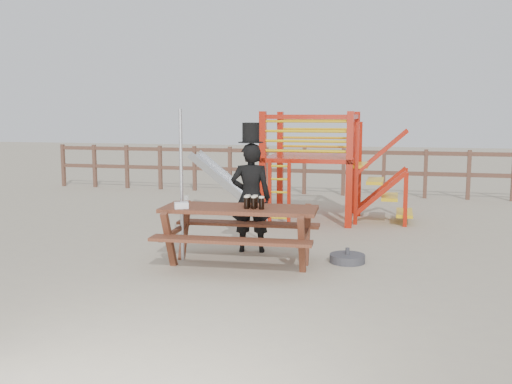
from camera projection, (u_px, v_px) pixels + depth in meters
name	position (u px, v px, depth m)	size (l,w,h in m)	color
ground	(258.00, 263.00, 7.91)	(60.00, 60.00, 0.00)	tan
back_fence	(324.00, 166.00, 14.54)	(15.09, 0.09, 1.20)	brown
playground_fort	(308.00, 164.00, 11.17)	(4.71, 1.84, 2.10)	#B91E0C
picnic_table	(240.00, 229.00, 7.70)	(2.16, 1.56, 0.80)	brown
man_with_hat	(251.00, 195.00, 8.44)	(0.66, 0.50, 1.92)	black
metal_pole	(181.00, 186.00, 7.91)	(0.05, 0.05, 2.12)	#B2B2B7
parasol_base	(347.00, 258.00, 7.91)	(0.49, 0.49, 0.21)	#3C3C42
paper_bag	(181.00, 205.00, 7.55)	(0.18, 0.14, 0.08)	white
stout_pints	(253.00, 202.00, 7.54)	(0.28, 0.17, 0.17)	black
empty_glasses	(186.00, 202.00, 7.70)	(0.07, 0.07, 0.15)	silver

